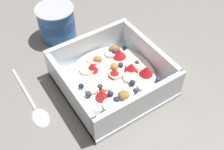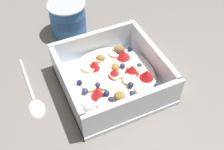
# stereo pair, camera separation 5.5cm
# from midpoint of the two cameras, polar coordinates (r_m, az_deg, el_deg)

# --- Properties ---
(ground_plane) EXTENTS (2.40, 2.40, 0.00)m
(ground_plane) POSITION_cam_midpoint_polar(r_m,az_deg,el_deg) (0.58, -1.47, -1.69)
(ground_plane) COLOR gray
(fruit_bowl) EXTENTS (0.20, 0.20, 0.07)m
(fruit_bowl) POSITION_cam_midpoint_polar(r_m,az_deg,el_deg) (0.56, -2.70, -0.64)
(fruit_bowl) COLOR white
(fruit_bowl) RESTS_ON ground
(spoon) EXTENTS (0.03, 0.17, 0.01)m
(spoon) POSITION_cam_midpoint_polar(r_m,az_deg,el_deg) (0.56, -18.59, -6.56)
(spoon) COLOR silver
(spoon) RESTS_ON ground
(yogurt_cup) EXTENTS (0.09, 0.09, 0.08)m
(yogurt_cup) POSITION_cam_midpoint_polar(r_m,az_deg,el_deg) (0.68, -13.78, 10.43)
(yogurt_cup) COLOR #3370B7
(yogurt_cup) RESTS_ON ground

